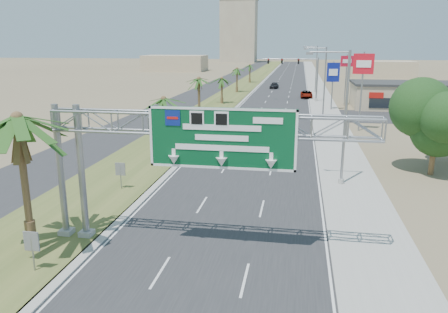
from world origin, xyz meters
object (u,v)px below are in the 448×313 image
pole_sign_red_near (363,69)px  sign_gantry (192,135)px  store_building (409,96)px  car_far (274,86)px  palm_near (17,119)px  pole_sign_red_far (347,65)px  car_right_lane (306,94)px  car_mid_lane (266,121)px  signal_mast (306,75)px  pole_sign_blue (333,74)px  car_left_lane (232,117)px

pole_sign_red_near → sign_gantry: bearing=-110.0°
store_building → pole_sign_red_near: bearing=-115.9°
car_far → palm_near: bearing=-91.1°
pole_sign_red_far → store_building: bearing=-8.7°
car_right_lane → car_far: size_ratio=1.10×
car_mid_lane → car_far: size_ratio=0.94×
car_mid_lane → store_building: bearing=45.6°
sign_gantry → car_far: 85.66m
signal_mast → pole_sign_red_near: (6.32, -27.59, 2.67)m
signal_mast → pole_sign_blue: (4.09, -10.36, 0.88)m
store_building → car_left_lane: store_building is taller
pole_sign_red_far → car_far: bearing=116.3°
signal_mast → car_far: (-7.11, 23.43, -4.20)m
store_building → pole_sign_red_near: 24.66m
car_left_lane → pole_sign_red_far: (16.62, 20.24, 6.05)m
sign_gantry → palm_near: bearing=-166.7°
pole_sign_blue → pole_sign_red_far: (2.60, 5.94, 1.12)m
pole_sign_red_near → pole_sign_red_far: pole_sign_red_near is taller
car_left_lane → signal_mast: bearing=75.5°
palm_near → car_left_lane: size_ratio=1.78×
car_left_lane → car_far: 48.18m
pole_sign_blue → pole_sign_red_far: bearing=66.3°
car_mid_lane → car_right_lane: (5.49, 32.50, -0.00)m
store_building → car_far: (-23.93, 29.41, -1.35)m
sign_gantry → car_right_lane: size_ratio=3.37×
car_right_lane → pole_sign_red_far: size_ratio=0.57×
palm_near → car_right_lane: (14.70, 69.58, -6.24)m
pole_sign_blue → car_left_lane: bearing=-134.4°
store_building → sign_gantry: bearing=-112.4°
signal_mast → store_building: signal_mast is taller
signal_mast → car_left_lane: size_ratio=2.19×
signal_mast → pole_sign_red_near: size_ratio=1.08×
car_mid_lane → pole_sign_red_near: bearing=-1.4°
palm_near → store_building: 66.04m
store_building → pole_sign_red_far: pole_sign_red_far is taller
store_building → pole_sign_blue: pole_sign_blue is taller
palm_near → car_far: palm_near is taller
signal_mast → pole_sign_blue: bearing=-68.5°
sign_gantry → car_left_lane: sign_gantry is taller
car_left_lane → pole_sign_red_far: pole_sign_red_far is taller
signal_mast → car_right_lane: (0.33, 5.60, -4.16)m
store_building → car_mid_lane: (-21.99, -20.93, -1.31)m
car_far → pole_sign_red_far: size_ratio=0.52×
car_far → pole_sign_red_far: bearing=-60.0°
car_right_lane → car_far: (-7.43, 17.83, -0.04)m
car_left_lane → sign_gantry: bearing=-76.9°
sign_gantry → store_building: 60.77m
store_building → car_mid_lane: store_building is taller
car_left_lane → pole_sign_blue: (14.02, 14.30, 4.93)m
car_mid_lane → car_right_lane: bearing=82.4°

